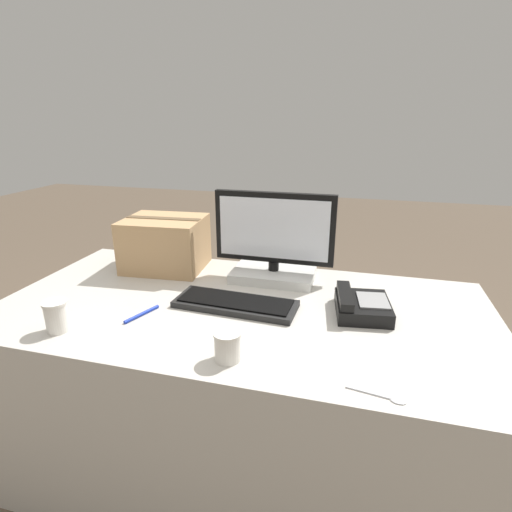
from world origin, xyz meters
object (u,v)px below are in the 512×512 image
at_px(monitor, 274,247).
at_px(pen_marker, 142,314).
at_px(keyboard, 236,303).
at_px(desk_phone, 361,305).
at_px(paper_cup_right, 228,346).
at_px(spoon, 387,397).
at_px(cardboard_box, 165,243).
at_px(paper_cup_left, 56,316).

bearing_deg(monitor, pen_marker, -129.94).
relative_size(keyboard, desk_phone, 1.91).
bearing_deg(pen_marker, monitor, 160.00).
bearing_deg(paper_cup_right, pen_marker, 155.04).
bearing_deg(desk_phone, spoon, -88.40).
bearing_deg(cardboard_box, paper_cup_right, -50.98).
height_order(desk_phone, pen_marker, desk_phone).
bearing_deg(paper_cup_left, keyboard, 31.72).
xyz_separation_m(monitor, pen_marker, (-0.37, -0.45, -0.14)).
distance_m(monitor, desk_phone, 0.45).
bearing_deg(monitor, paper_cup_left, -133.72).
bearing_deg(pen_marker, paper_cup_right, 84.98).
relative_size(paper_cup_right, spoon, 0.59).
relative_size(desk_phone, cardboard_box, 0.65).
bearing_deg(paper_cup_right, monitor, 90.38).
relative_size(desk_phone, spoon, 1.59).
height_order(keyboard, paper_cup_left, paper_cup_left).
distance_m(keyboard, cardboard_box, 0.53).
xyz_separation_m(keyboard, desk_phone, (0.44, 0.06, 0.02)).
xyz_separation_m(spoon, cardboard_box, (-0.94, 0.68, 0.11)).
distance_m(keyboard, pen_marker, 0.33).
xyz_separation_m(paper_cup_left, paper_cup_right, (0.58, -0.01, -0.01)).
bearing_deg(keyboard, paper_cup_left, -145.27).
bearing_deg(paper_cup_right, desk_phone, 47.11).
bearing_deg(spoon, keyboard, 153.11).
bearing_deg(paper_cup_left, pen_marker, 37.93).
distance_m(monitor, paper_cup_left, 0.85).
xyz_separation_m(paper_cup_right, pen_marker, (-0.38, 0.18, -0.04)).
height_order(spoon, cardboard_box, cardboard_box).
height_order(monitor, paper_cup_right, monitor).
distance_m(keyboard, spoon, 0.64).
xyz_separation_m(paper_cup_right, spoon, (0.43, -0.06, -0.04)).
relative_size(paper_cup_right, pen_marker, 0.62).
height_order(spoon, pen_marker, pen_marker).
relative_size(monitor, paper_cup_left, 4.80).
relative_size(desk_phone, paper_cup_left, 2.29).
xyz_separation_m(keyboard, cardboard_box, (-0.43, 0.30, 0.10)).
bearing_deg(paper_cup_left, desk_phone, 21.68).
height_order(monitor, cardboard_box, monitor).
bearing_deg(spoon, paper_cup_left, -174.27).
height_order(paper_cup_left, spoon, paper_cup_left).
distance_m(keyboard, paper_cup_right, 0.34).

